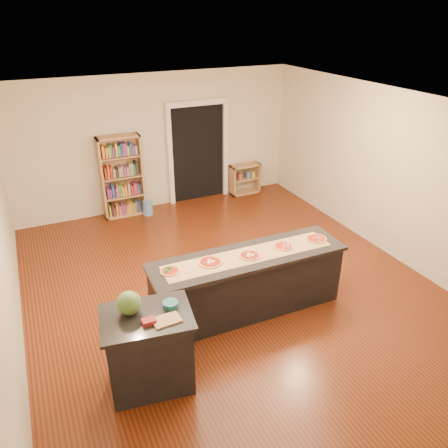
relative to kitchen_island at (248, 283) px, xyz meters
name	(u,v)px	position (x,y,z in m)	size (l,w,h in m)	color
room	(230,205)	(0.03, 0.64, 0.94)	(6.00, 7.00, 2.80)	beige
doorway	(198,147)	(0.93, 4.10, 0.74)	(1.40, 0.09, 2.21)	black
kitchen_island	(248,283)	(0.00, 0.00, 0.00)	(2.76, 0.75, 0.91)	black
side_counter	(149,350)	(-1.64, -0.75, 0.03)	(0.98, 0.72, 0.97)	black
bookshelf	(122,177)	(-0.82, 3.94, 0.38)	(0.84, 0.30, 1.69)	tan
low_shelf	(245,179)	(2.01, 3.94, -0.11)	(0.69, 0.30, 0.69)	tan
waste_bin	(148,208)	(-0.38, 3.74, -0.31)	(0.21, 0.21, 0.30)	#5181B4
kraft_paper	(249,255)	(0.00, -0.01, 0.45)	(2.40, 0.43, 0.00)	tan
watermelon	(129,303)	(-1.79, -0.63, 0.65)	(0.27, 0.27, 0.27)	#144214
cutting_board	(167,320)	(-1.47, -0.92, 0.52)	(0.29, 0.19, 0.02)	tan
package_red	(149,321)	(-1.65, -0.88, 0.54)	(0.14, 0.10, 0.05)	maroon
package_teal	(171,304)	(-1.35, -0.71, 0.55)	(0.17, 0.17, 0.06)	#195966
pizza_a	(170,271)	(-1.10, 0.06, 0.47)	(0.26, 0.26, 0.02)	tan
pizza_b	(210,262)	(-0.55, 0.04, 0.47)	(0.31, 0.31, 0.02)	tan
pizza_c	(250,255)	(0.00, -0.03, 0.47)	(0.31, 0.31, 0.02)	tan
pizza_d	(283,246)	(0.55, 0.00, 0.47)	(0.29, 0.29, 0.02)	tan
pizza_e	(316,239)	(1.10, -0.02, 0.47)	(0.31, 0.31, 0.02)	tan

